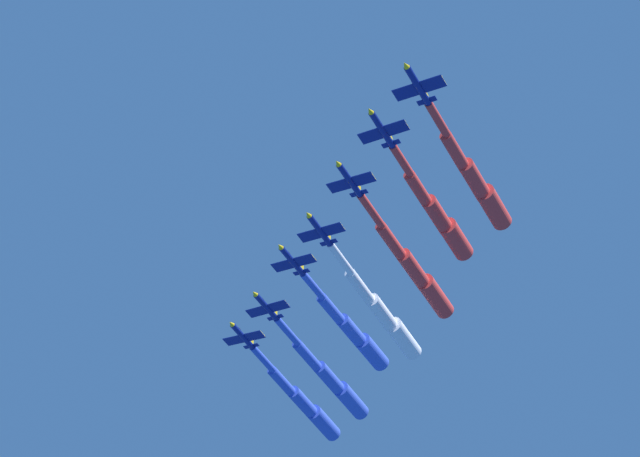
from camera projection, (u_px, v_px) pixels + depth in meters
name	position (u px, v px, depth m)	size (l,w,h in m)	color
jet_lead	(474.00, 178.00, 228.15)	(21.89, 41.03, 3.66)	navy
jet_port_inner	(437.00, 213.00, 238.06)	(21.35, 40.17, 3.66)	navy
jet_starboard_inner	(414.00, 269.00, 249.81)	(24.10, 45.88, 3.71)	navy
jet_port_mid	(383.00, 313.00, 258.42)	(23.58, 46.25, 3.66)	navy
jet_starboard_mid	(352.00, 330.00, 266.84)	(22.69, 41.82, 3.72)	navy
jet_port_outer	(330.00, 378.00, 277.13)	(23.90, 46.12, 3.65)	navy
jet_starboard_outer	(303.00, 402.00, 286.97)	(23.19, 45.59, 3.73)	navy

